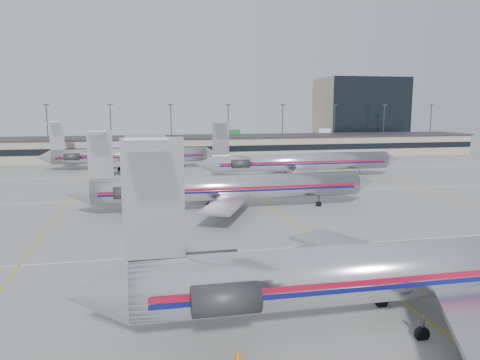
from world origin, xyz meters
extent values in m
plane|color=gray|center=(0.00, 0.00, 0.00)|extent=(260.00, 260.00, 0.00)
cube|color=silver|center=(0.00, 10.00, 0.01)|extent=(160.00, 0.15, 0.02)
cube|color=gray|center=(0.00, 98.00, 3.00)|extent=(160.00, 16.00, 6.00)
cube|color=black|center=(0.00, 89.90, 3.20)|extent=(160.00, 0.20, 1.60)
cube|color=#2D2D30|center=(0.00, 98.00, 6.10)|extent=(162.00, 17.00, 0.30)
cylinder|color=#38383D|center=(-45.00, 112.00, 7.50)|extent=(0.30, 0.30, 15.00)
cube|color=#2D2D30|center=(-45.00, 112.00, 15.10)|extent=(1.60, 0.40, 0.35)
cylinder|color=#38383D|center=(-27.00, 112.00, 7.50)|extent=(0.30, 0.30, 15.00)
cube|color=#2D2D30|center=(-27.00, 112.00, 15.10)|extent=(1.60, 0.40, 0.35)
cylinder|color=#38383D|center=(-9.00, 112.00, 7.50)|extent=(0.30, 0.30, 15.00)
cube|color=#2D2D30|center=(-9.00, 112.00, 15.10)|extent=(1.60, 0.40, 0.35)
cylinder|color=#38383D|center=(9.00, 112.00, 7.50)|extent=(0.30, 0.30, 15.00)
cube|color=#2D2D30|center=(9.00, 112.00, 15.10)|extent=(1.60, 0.40, 0.35)
cylinder|color=#38383D|center=(27.00, 112.00, 7.50)|extent=(0.30, 0.30, 15.00)
cube|color=#2D2D30|center=(27.00, 112.00, 15.10)|extent=(1.60, 0.40, 0.35)
cylinder|color=#38383D|center=(45.00, 112.00, 7.50)|extent=(0.30, 0.30, 15.00)
cube|color=#2D2D30|center=(45.00, 112.00, 15.10)|extent=(1.60, 0.40, 0.35)
cylinder|color=#38383D|center=(63.00, 112.00, 7.50)|extent=(0.30, 0.30, 15.00)
cube|color=#2D2D30|center=(63.00, 112.00, 15.10)|extent=(1.60, 0.40, 0.35)
cylinder|color=#38383D|center=(81.00, 112.00, 7.50)|extent=(0.30, 0.30, 15.00)
cube|color=#2D2D30|center=(81.00, 112.00, 15.10)|extent=(1.60, 0.40, 0.35)
cube|color=tan|center=(62.00, 128.00, 12.50)|extent=(30.00, 20.00, 25.00)
cylinder|color=silver|center=(1.22, -7.63, 3.66)|extent=(41.83, 3.87, 3.87)
cone|color=#BABBBF|center=(-21.58, -7.63, 3.66)|extent=(3.77, 3.87, 3.87)
cube|color=maroon|center=(1.22, -9.58, 3.82)|extent=(39.74, 0.05, 0.37)
cube|color=#0C0F56|center=(1.22, -9.58, 3.40)|extent=(39.74, 0.05, 0.29)
cube|color=#BABBBF|center=(-0.87, -0.31, 2.61)|extent=(9.73, 14.18, 0.33)
cube|color=#BABBBF|center=(-18.13, -7.63, 9.15)|extent=(3.56, 0.26, 7.11)
cube|color=#BABBBF|center=(-18.44, -7.63, 12.50)|extent=(2.51, 10.98, 0.19)
cylinder|color=#2D2D30|center=(-14.47, -4.65, 3.97)|extent=(3.77, 1.78, 1.78)
cylinder|color=#2D2D30|center=(-14.47, -10.61, 3.97)|extent=(3.77, 1.78, 1.78)
cylinder|color=#2D2D30|center=(-1.92, -10.14, 0.86)|extent=(0.21, 0.21, 1.73)
cylinder|color=#2D2D30|center=(-1.92, -5.12, 0.86)|extent=(0.21, 0.21, 1.73)
cylinder|color=silver|center=(-6.51, 28.62, 3.28)|extent=(37.50, 3.47, 3.47)
cone|color=silver|center=(13.74, 28.62, 3.28)|extent=(3.00, 3.47, 3.47)
cone|color=#BABBBF|center=(-26.95, 28.62, 3.28)|extent=(3.37, 3.47, 3.47)
cube|color=maroon|center=(-6.51, 26.88, 3.42)|extent=(35.62, 0.05, 0.33)
cube|color=#0C0F56|center=(-6.51, 26.88, 3.05)|extent=(35.62, 0.05, 0.26)
cube|color=#BABBBF|center=(-8.39, 35.18, 2.34)|extent=(8.72, 12.71, 0.30)
cube|color=#BABBBF|center=(-8.39, 22.06, 2.34)|extent=(8.72, 12.71, 0.30)
cube|color=#BABBBF|center=(-23.85, 28.62, 8.20)|extent=(3.19, 0.23, 6.37)
cube|color=#BABBBF|center=(-24.13, 28.62, 11.20)|extent=(2.25, 9.84, 0.17)
cylinder|color=#2D2D30|center=(-20.57, 31.29, 3.56)|extent=(3.37, 1.59, 1.59)
cylinder|color=#2D2D30|center=(-20.57, 25.95, 3.56)|extent=(3.37, 1.59, 1.59)
cylinder|color=#2D2D30|center=(6.61, 28.62, 0.77)|extent=(0.19, 0.19, 1.55)
cylinder|color=#2D2D30|center=(-9.32, 26.37, 0.77)|extent=(0.19, 0.19, 1.55)
cylinder|color=#2D2D30|center=(-9.32, 30.87, 0.77)|extent=(0.19, 0.19, 1.55)
cylinder|color=black|center=(6.61, 28.62, 0.33)|extent=(0.84, 0.28, 0.84)
cylinder|color=silver|center=(13.55, 55.08, 3.37)|extent=(36.60, 3.56, 3.56)
cone|color=silver|center=(33.39, 55.08, 3.37)|extent=(3.08, 3.56, 3.56)
cone|color=#BABBBF|center=(-6.49, 55.08, 3.37)|extent=(3.47, 3.56, 3.56)
cube|color=maroon|center=(13.55, 53.29, 3.52)|extent=(34.77, 0.05, 0.34)
cube|color=#0C0F56|center=(13.55, 53.29, 3.13)|extent=(34.77, 0.05, 0.27)
cube|color=#BABBBF|center=(11.62, 61.82, 2.41)|extent=(8.96, 13.06, 0.31)
cube|color=#BABBBF|center=(11.62, 48.33, 2.41)|extent=(8.96, 13.06, 0.31)
cube|color=#BABBBF|center=(-3.31, 55.08, 8.43)|extent=(3.28, 0.24, 6.55)
cube|color=#BABBBF|center=(-3.60, 55.08, 11.51)|extent=(2.31, 10.11, 0.17)
cylinder|color=#2D2D30|center=(0.06, 57.82, 3.66)|extent=(3.47, 1.64, 1.64)
cylinder|color=#2D2D30|center=(0.06, 52.33, 3.66)|extent=(3.47, 1.64, 1.64)
cylinder|color=#2D2D30|center=(26.07, 55.08, 0.79)|extent=(0.19, 0.19, 1.59)
cylinder|color=#2D2D30|center=(10.66, 52.77, 0.79)|extent=(0.19, 0.19, 1.59)
cylinder|color=#2D2D30|center=(10.66, 57.39, 0.79)|extent=(0.19, 0.19, 1.59)
cylinder|color=black|center=(26.07, 55.08, 0.34)|extent=(0.87, 0.29, 0.87)
cylinder|color=silver|center=(-20.68, 76.84, 3.22)|extent=(35.01, 3.41, 3.41)
cone|color=silver|center=(-1.71, 76.84, 3.22)|extent=(2.95, 3.41, 3.41)
cone|color=#BABBBF|center=(-39.84, 76.84, 3.22)|extent=(3.32, 3.41, 3.41)
cube|color=maroon|center=(-20.68, 75.13, 3.36)|extent=(33.26, 0.05, 0.32)
cube|color=#0C0F56|center=(-20.68, 75.13, 2.99)|extent=(33.26, 0.05, 0.26)
cube|color=#BABBBF|center=(-22.53, 83.29, 2.30)|extent=(8.57, 12.49, 0.29)
cube|color=#BABBBF|center=(-22.53, 70.39, 2.30)|extent=(8.57, 12.49, 0.29)
cube|color=#BABBBF|center=(-36.80, 76.84, 8.06)|extent=(3.13, 0.23, 6.26)
cube|color=#BABBBF|center=(-37.08, 76.84, 11.01)|extent=(2.21, 9.67, 0.17)
cylinder|color=#2D2D30|center=(-33.58, 79.47, 3.50)|extent=(3.32, 1.57, 1.57)
cylinder|color=#2D2D30|center=(-33.58, 74.22, 3.50)|extent=(3.32, 1.57, 1.57)
cylinder|color=#2D2D30|center=(-8.71, 76.84, 0.76)|extent=(0.18, 0.18, 1.52)
cylinder|color=#2D2D30|center=(-23.45, 74.63, 0.76)|extent=(0.18, 0.18, 1.52)
cylinder|color=#2D2D30|center=(-23.45, 79.05, 0.76)|extent=(0.18, 0.18, 1.52)
cylinder|color=black|center=(-8.71, 76.84, 0.32)|extent=(0.83, 0.28, 0.83)
cone|color=#EC6107|center=(-13.68, -10.04, 0.30)|extent=(0.45, 0.45, 0.60)
camera|label=1|loc=(-18.83, -34.49, 14.39)|focal=35.00mm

